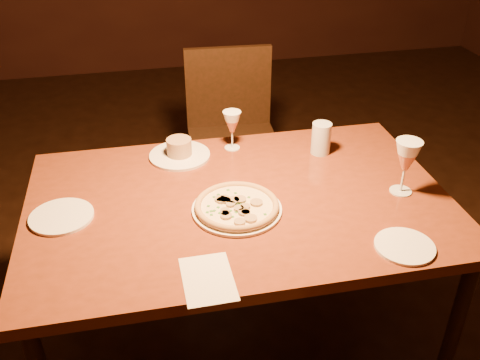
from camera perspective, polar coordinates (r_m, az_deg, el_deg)
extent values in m
plane|color=black|center=(2.34, 4.37, -17.61)|extent=(7.00, 7.00, 0.00)
cube|color=maroon|center=(1.83, -0.10, -2.53)|extent=(1.44, 0.94, 0.04)
cylinder|color=black|center=(2.38, -17.82, -6.52)|extent=(0.05, 0.05, 0.72)
cylinder|color=black|center=(2.02, 21.60, -15.56)|extent=(0.05, 0.05, 0.72)
cylinder|color=black|center=(2.54, 12.68, -2.97)|extent=(0.05, 0.05, 0.72)
cube|color=black|center=(2.75, -0.62, 3.74)|extent=(0.48, 0.48, 0.04)
cube|color=black|center=(2.84, -1.26, 9.89)|extent=(0.45, 0.06, 0.43)
cylinder|color=black|center=(2.71, -3.84, -3.03)|extent=(0.04, 0.04, 0.46)
cylinder|color=black|center=(3.02, -4.51, 0.87)|extent=(0.04, 0.04, 0.46)
cylinder|color=black|center=(2.76, 3.70, -2.38)|extent=(0.04, 0.04, 0.46)
cylinder|color=black|center=(3.06, 2.29, 1.40)|extent=(0.04, 0.04, 0.46)
cylinder|color=white|center=(1.76, -0.34, -3.15)|extent=(0.30, 0.30, 0.01)
cylinder|color=#FBE5AC|center=(1.75, -0.34, -2.86)|extent=(0.27, 0.27, 0.01)
torus|color=tan|center=(1.75, -0.34, -2.71)|extent=(0.28, 0.28, 0.02)
cylinder|color=white|center=(2.08, -6.45, 2.63)|extent=(0.23, 0.23, 0.01)
cylinder|color=#A27B5C|center=(2.06, -6.51, 3.53)|extent=(0.10, 0.10, 0.06)
cylinder|color=silver|center=(2.09, 8.64, 4.42)|extent=(0.07, 0.07, 0.12)
cylinder|color=white|center=(1.82, -18.51, -3.72)|extent=(0.20, 0.20, 0.01)
cylinder|color=white|center=(1.68, 17.15, -6.77)|extent=(0.18, 0.18, 0.01)
cube|color=silver|center=(1.50, -3.45, -10.48)|extent=(0.14, 0.21, 0.00)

